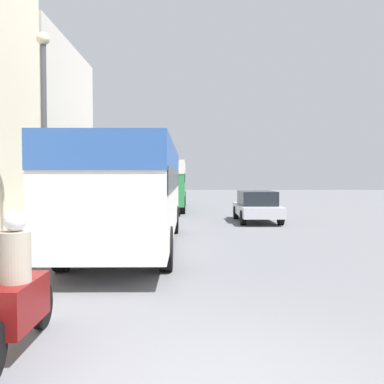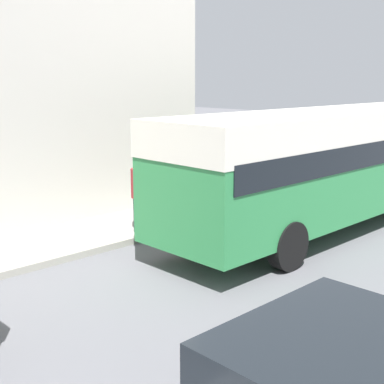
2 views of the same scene
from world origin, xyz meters
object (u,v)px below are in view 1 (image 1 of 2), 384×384
Objects in this scene: motorcycle_behind_lead at (18,296)px; car_crossing at (257,206)px; bus_lead at (132,182)px; bus_following at (165,179)px; pedestrian_near_curb at (113,196)px.

motorcycle_behind_lead is 15.46m from car_crossing.
motorcycle_behind_lead reaches higher than car_crossing.
bus_following is at bearing 89.00° from bus_lead.
car_crossing is at bearing 70.18° from motorcycle_behind_lead.
bus_following is 4.80m from pedestrian_near_curb.
motorcycle_behind_lead is at bearing -91.70° from bus_following.
bus_lead is 7.66m from motorcycle_behind_lead.
bus_following reaches higher than pedestrian_near_curb.
pedestrian_near_curb is at bearing -26.05° from car_crossing.
bus_lead is 5.88× the size of pedestrian_near_curb.
car_crossing is 8.04m from pedestrian_near_curb.
bus_lead reaches higher than motorcycle_behind_lead.
pedestrian_near_curb is at bearing 102.74° from bus_lead.
car_crossing is (5.24, 14.54, 0.06)m from motorcycle_behind_lead.
bus_lead is 4.55× the size of motorcycle_behind_lead.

